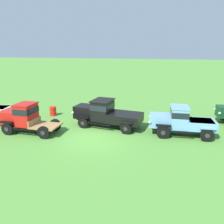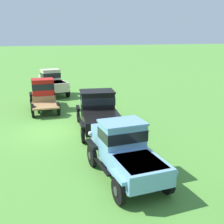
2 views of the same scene
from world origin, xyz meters
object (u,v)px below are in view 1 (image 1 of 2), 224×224
vintage_truck_far_side (181,121)px  vintage_truck_second_in_line (24,117)px  oil_drum_beside_row (53,111)px  vintage_truck_midrow_center (106,113)px

vintage_truck_far_side → vintage_truck_second_in_line: bearing=-168.8°
vintage_truck_second_in_line → oil_drum_beside_row: vintage_truck_second_in_line is taller
vintage_truck_second_in_line → vintage_truck_far_side: vintage_truck_second_in_line is taller
vintage_truck_midrow_center → vintage_truck_far_side: (5.61, -0.45, -0.02)m
vintage_truck_second_in_line → vintage_truck_midrow_center: vintage_truck_second_in_line is taller
vintage_truck_midrow_center → vintage_truck_far_side: bearing=-4.6°
vintage_truck_second_in_line → vintage_truck_far_side: size_ratio=1.00×
vintage_truck_far_side → oil_drum_beside_row: 11.33m
vintage_truck_midrow_center → oil_drum_beside_row: 5.78m
vintage_truck_midrow_center → oil_drum_beside_row: (-5.52, 1.59, -0.69)m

